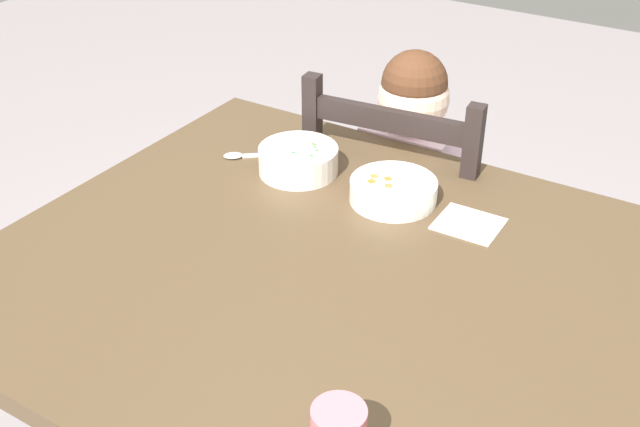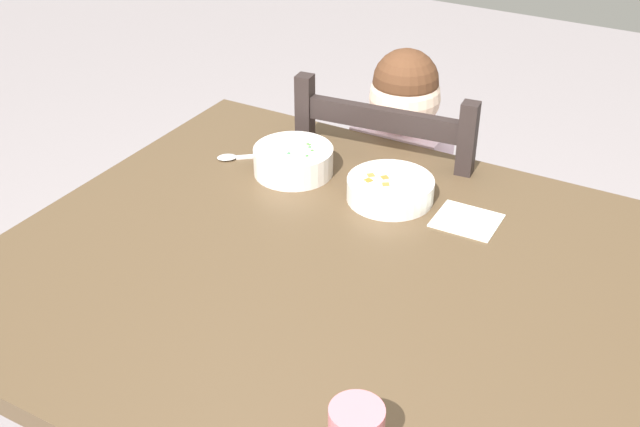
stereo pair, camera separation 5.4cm
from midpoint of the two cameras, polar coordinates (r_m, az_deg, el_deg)
name	(u,v)px [view 1 (the left image)]	position (r m, az deg, el deg)	size (l,w,h in m)	color
dining_table	(323,312)	(1.51, 1.25, -7.08)	(1.19, 1.04, 0.77)	brown
dining_chair	(402,242)	(2.08, 6.65, -2.06)	(0.46, 0.46, 0.94)	#2B2220
child_figure	(403,182)	(1.98, 6.74, 2.26)	(0.32, 0.31, 0.97)	silver
bowl_of_peas	(298,159)	(1.73, -0.66, 3.89)	(0.17, 0.17, 0.06)	white
bowl_of_carrots	(394,190)	(1.63, 6.22, 1.65)	(0.18, 0.18, 0.05)	white
spoon	(242,155)	(1.81, -4.73, 4.16)	(0.12, 0.10, 0.01)	silver
paper_napkin	(469,224)	(1.59, 11.54, -0.74)	(0.12, 0.11, 0.00)	white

